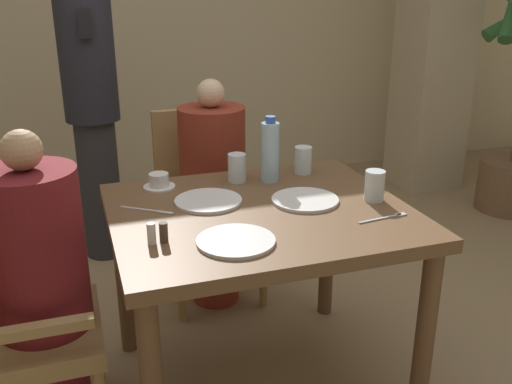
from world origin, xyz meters
TOP-DOWN VIEW (x-y plane):
  - ground_plane at (0.00, 0.00)m, footprint 16.00×16.00m
  - wall_back at (0.00, 2.63)m, footprint 8.00×0.06m
  - pillar_stone at (2.07, 1.94)m, footprint 0.46×0.46m
  - dining_table at (0.00, 0.00)m, footprint 1.09×0.93m
  - chair_left_side at (-0.93, 0.00)m, footprint 0.49×0.49m
  - diner_in_left_chair at (-0.79, 0.00)m, footprint 0.32×0.32m
  - chair_far_side at (0.00, 0.85)m, footprint 0.49×0.49m
  - diner_in_far_chair at (-0.00, 0.71)m, footprint 0.32×0.32m
  - standing_host at (-0.50, 1.44)m, footprint 0.30×0.34m
  - plate_main_left at (0.19, 0.02)m, footprint 0.26×0.26m
  - plate_main_right at (-0.17, 0.13)m, footprint 0.26×0.26m
  - plate_dessert_center at (-0.17, -0.25)m, footprint 0.26×0.26m
  - teacup_with_saucer at (-0.32, 0.35)m, footprint 0.13×0.13m
  - water_bottle at (0.14, 0.29)m, footprint 0.07×0.07m
  - glass_tall_near at (0.31, 0.34)m, footprint 0.08×0.08m
  - glass_tall_mid at (0.01, 0.32)m, footprint 0.08×0.08m
  - glass_tall_far at (0.44, -0.06)m, footprint 0.08×0.08m
  - salt_shaker at (-0.43, -0.17)m, footprint 0.03×0.03m
  - pepper_shaker at (-0.39, -0.17)m, footprint 0.03×0.03m
  - fork_beside_plate at (0.40, -0.23)m, footprint 0.20×0.04m
  - knife_beside_plate at (-0.39, 0.11)m, footprint 0.18×0.13m

SIDE VIEW (x-z plane):
  - ground_plane at x=0.00m, z-range 0.00..0.00m
  - chair_left_side at x=-0.93m, z-range 0.03..0.99m
  - chair_far_side at x=0.00m, z-range 0.03..0.99m
  - diner_in_left_chair at x=-0.79m, z-range 0.02..1.16m
  - diner_in_far_chair at x=0.00m, z-range 0.02..1.17m
  - dining_table at x=0.00m, z-range 0.28..1.06m
  - fork_beside_plate at x=0.40m, z-range 0.78..0.78m
  - knife_beside_plate at x=-0.39m, z-range 0.78..0.78m
  - plate_main_left at x=0.19m, z-range 0.78..0.79m
  - plate_main_right at x=-0.17m, z-range 0.78..0.79m
  - plate_dessert_center at x=-0.17m, z-range 0.78..0.79m
  - teacup_with_saucer at x=-0.32m, z-range 0.77..0.84m
  - pepper_shaker at x=-0.39m, z-range 0.78..0.85m
  - salt_shaker at x=-0.43m, z-range 0.78..0.85m
  - glass_tall_near at x=0.31m, z-range 0.78..0.90m
  - glass_tall_mid at x=0.01m, z-range 0.78..0.90m
  - glass_tall_far at x=0.44m, z-range 0.78..0.90m
  - water_bottle at x=0.14m, z-range 0.77..1.05m
  - standing_host at x=-0.50m, z-range 0.07..1.84m
  - pillar_stone at x=2.07m, z-range 0.00..2.70m
  - wall_back at x=0.00m, z-range 0.00..2.80m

